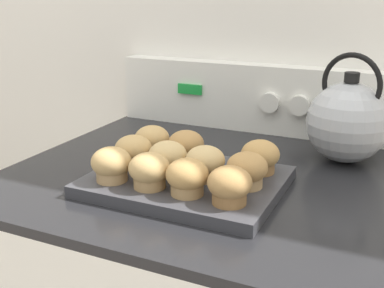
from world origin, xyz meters
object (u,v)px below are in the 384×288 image
(muffin_r0_c2, at_px, (187,177))
(muffin_r2_c3, at_px, (260,157))
(muffin_r0_c0, at_px, (111,164))
(muffin_r1_c1, at_px, (168,158))
(muffin_r1_c3, at_px, (247,170))
(muffin_r2_c1, at_px, (186,146))
(muffin_r2_c0, at_px, (152,141))
(muffin_r0_c3, at_px, (230,186))
(muffin_pan, at_px, (186,182))
(muffin_r1_c2, at_px, (205,163))
(tea_kettle, at_px, (348,121))
(muffin_r1_c0, at_px, (133,151))
(muffin_r0_c1, at_px, (149,171))

(muffin_r0_c2, distance_m, muffin_r2_c3, 0.17)
(muffin_r0_c0, relative_size, muffin_r1_c1, 1.00)
(muffin_r1_c3, height_order, muffin_r2_c1, same)
(muffin_r1_c3, distance_m, muffin_r2_c0, 0.24)
(muffin_r0_c0, height_order, muffin_r0_c3, same)
(muffin_pan, bearing_deg, muffin_r1_c1, -175.96)
(muffin_r1_c2, bearing_deg, muffin_pan, -178.50)
(muffin_r0_c3, xyz_separation_m, tea_kettle, (0.13, 0.34, 0.03))
(muffin_r1_c0, bearing_deg, muffin_r0_c2, -26.68)
(muffin_pan, bearing_deg, tea_kettle, 47.90)
(muffin_r0_c1, relative_size, muffin_r1_c3, 1.00)
(muffin_r0_c2, bearing_deg, muffin_r2_c1, 116.29)
(muffin_r1_c2, relative_size, muffin_r2_c1, 1.00)
(muffin_r0_c2, bearing_deg, muffin_r0_c0, -178.99)
(muffin_r1_c1, height_order, muffin_r2_c1, same)
(muffin_r0_c0, bearing_deg, muffin_r1_c2, 27.36)
(muffin_r1_c1, bearing_deg, muffin_r1_c0, 176.20)
(muffin_r0_c3, relative_size, muffin_r1_c0, 1.00)
(muffin_r1_c0, xyz_separation_m, muffin_r2_c0, (-0.00, 0.07, 0.00))
(muffin_r1_c2, xyz_separation_m, muffin_r1_c3, (0.08, -0.00, 0.00))
(muffin_r1_c2, bearing_deg, muffin_r0_c3, -45.63)
(muffin_r0_c1, bearing_deg, muffin_r0_c0, -178.73)
(muffin_r2_c3, bearing_deg, muffin_r1_c1, -152.92)
(muffin_r2_c3, distance_m, tea_kettle, 0.23)
(muffin_r1_c2, xyz_separation_m, tea_kettle, (0.20, 0.27, 0.03))
(muffin_r1_c3, bearing_deg, muffin_r1_c0, 179.30)
(muffin_r1_c0, bearing_deg, tea_kettle, 36.77)
(muffin_r2_c3, bearing_deg, muffin_r1_c3, -90.03)
(muffin_pan, distance_m, muffin_r0_c3, 0.14)
(muffin_r1_c1, height_order, muffin_r2_c0, same)
(muffin_r0_c1, xyz_separation_m, muffin_r1_c3, (0.15, 0.07, 0.00))
(muffin_pan, distance_m, muffin_r0_c2, 0.09)
(muffin_r2_c1, bearing_deg, muffin_r0_c2, -63.71)
(muffin_r0_c0, height_order, muffin_r2_c1, same)
(muffin_r0_c1, height_order, muffin_r2_c1, same)
(muffin_r0_c3, relative_size, muffin_r1_c1, 1.00)
(muffin_r1_c3, bearing_deg, muffin_r2_c1, 153.90)
(muffin_r0_c1, bearing_deg, muffin_r0_c2, 0.72)
(muffin_r1_c2, bearing_deg, muffin_r2_c1, 134.90)
(muffin_r1_c0, height_order, muffin_r1_c3, same)
(muffin_r1_c2, xyz_separation_m, muffin_r2_c1, (-0.07, 0.07, 0.00))
(muffin_r0_c0, distance_m, muffin_r2_c3, 0.27)
(muffin_r0_c2, distance_m, muffin_r2_c1, 0.16)
(muffin_r1_c0, distance_m, muffin_r1_c3, 0.23)
(muffin_r0_c0, bearing_deg, muffin_pan, 34.18)
(muffin_r2_c3, bearing_deg, tea_kettle, 56.65)
(muffin_r1_c2, distance_m, tea_kettle, 0.34)
(muffin_pan, relative_size, muffin_r1_c0, 4.79)
(muffin_r0_c0, relative_size, muffin_r2_c1, 1.00)
(muffin_pan, xyz_separation_m, muffin_r2_c1, (-0.04, 0.07, 0.04))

